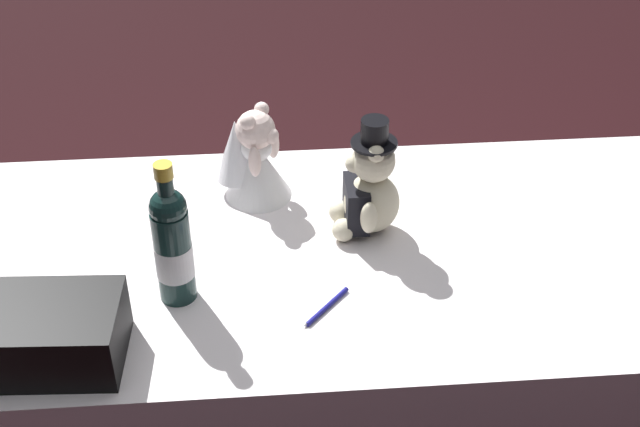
# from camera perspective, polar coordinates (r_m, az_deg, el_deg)

# --- Properties ---
(reception_table) EXTENTS (1.79, 0.83, 0.75)m
(reception_table) POSITION_cam_1_polar(r_m,az_deg,el_deg) (2.19, 0.00, -9.99)
(reception_table) COLOR white
(reception_table) RESTS_ON ground_plane
(teddy_bear_groom) EXTENTS (0.16, 0.17, 0.28)m
(teddy_bear_groom) POSITION_cam_1_polar(r_m,az_deg,el_deg) (1.94, 3.10, 1.53)
(teddy_bear_groom) COLOR beige
(teddy_bear_groom) RESTS_ON reception_table
(teddy_bear_bride) EXTENTS (0.21, 0.19, 0.23)m
(teddy_bear_bride) POSITION_cam_1_polar(r_m,az_deg,el_deg) (2.07, -4.46, 3.67)
(teddy_bear_bride) COLOR white
(teddy_bear_bride) RESTS_ON reception_table
(champagne_bottle) EXTENTS (0.08, 0.08, 0.32)m
(champagne_bottle) POSITION_cam_1_polar(r_m,az_deg,el_deg) (1.76, -9.54, -1.93)
(champagne_bottle) COLOR #152E2B
(champagne_bottle) RESTS_ON reception_table
(signing_pen) EXTENTS (0.10, 0.11, 0.01)m
(signing_pen) POSITION_cam_1_polar(r_m,az_deg,el_deg) (1.79, 0.23, -6.14)
(signing_pen) COLOR navy
(signing_pen) RESTS_ON reception_table
(gift_case_black) EXTENTS (0.28, 0.20, 0.12)m
(gift_case_black) POSITION_cam_1_polar(r_m,az_deg,el_deg) (1.73, -17.14, -7.46)
(gift_case_black) COLOR black
(gift_case_black) RESTS_ON reception_table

